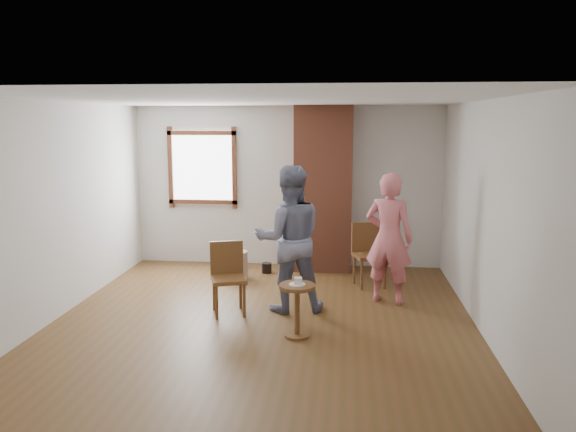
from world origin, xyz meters
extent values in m
plane|color=brown|center=(0.00, 0.00, 0.00)|extent=(5.50, 5.50, 0.00)
cube|color=silver|center=(0.00, 2.75, 1.30)|extent=(5.00, 0.04, 2.60)
cube|color=silver|center=(-2.50, 0.00, 1.30)|extent=(0.04, 5.50, 2.60)
cube|color=silver|center=(2.50, 0.00, 1.30)|extent=(0.04, 5.50, 2.60)
cube|color=white|center=(0.00, 0.00, 2.60)|extent=(5.00, 5.50, 0.04)
cube|color=brown|center=(-1.40, 2.71, 1.60)|extent=(1.14, 0.06, 1.34)
cube|color=white|center=(-1.40, 2.73, 1.60)|extent=(1.00, 0.02, 1.20)
cube|color=#A35539|center=(0.60, 2.50, 1.30)|extent=(0.90, 0.50, 2.60)
cylinder|color=#C2A78C|center=(-0.67, 1.82, 0.21)|extent=(0.39, 0.39, 0.42)
cylinder|color=black|center=(-0.26, 2.17, 0.08)|extent=(0.20, 0.20, 0.16)
cube|color=brown|center=(-0.46, 0.25, 0.44)|extent=(0.52, 0.52, 0.05)
cylinder|color=brown|center=(-0.57, 0.04, 0.22)|extent=(0.04, 0.04, 0.44)
cylinder|color=brown|center=(-0.25, 0.14, 0.22)|extent=(0.04, 0.04, 0.44)
cylinder|color=brown|center=(-0.67, 0.36, 0.22)|extent=(0.04, 0.04, 0.44)
cylinder|color=brown|center=(-0.36, 0.46, 0.22)|extent=(0.04, 0.04, 0.44)
cube|color=brown|center=(-0.52, 0.43, 0.66)|extent=(0.40, 0.17, 0.44)
cube|color=brown|center=(1.31, 1.61, 0.45)|extent=(0.53, 0.53, 0.05)
cylinder|color=brown|center=(1.20, 1.40, 0.23)|extent=(0.04, 0.04, 0.45)
cylinder|color=brown|center=(1.52, 1.50, 0.23)|extent=(0.04, 0.04, 0.45)
cylinder|color=brown|center=(1.10, 1.73, 0.23)|extent=(0.04, 0.04, 0.45)
cylinder|color=brown|center=(1.42, 1.83, 0.23)|extent=(0.04, 0.04, 0.45)
cube|color=brown|center=(1.25, 1.80, 0.68)|extent=(0.41, 0.16, 0.45)
cylinder|color=brown|center=(0.44, -0.41, 0.58)|extent=(0.40, 0.40, 0.04)
cylinder|color=brown|center=(0.44, -0.41, 0.29)|extent=(0.06, 0.06, 0.54)
cylinder|color=brown|center=(0.44, -0.41, 0.01)|extent=(0.28, 0.28, 0.03)
cylinder|color=white|center=(0.44, -0.41, 0.60)|extent=(0.18, 0.18, 0.01)
cube|color=white|center=(0.45, -0.41, 0.64)|extent=(0.08, 0.07, 0.06)
imported|color=#121433|center=(0.26, 0.48, 0.92)|extent=(1.02, 0.87, 1.83)
imported|color=#D56A73|center=(1.52, 0.91, 0.86)|extent=(0.73, 0.60, 1.72)
camera|label=1|loc=(0.96, -6.30, 2.38)|focal=35.00mm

